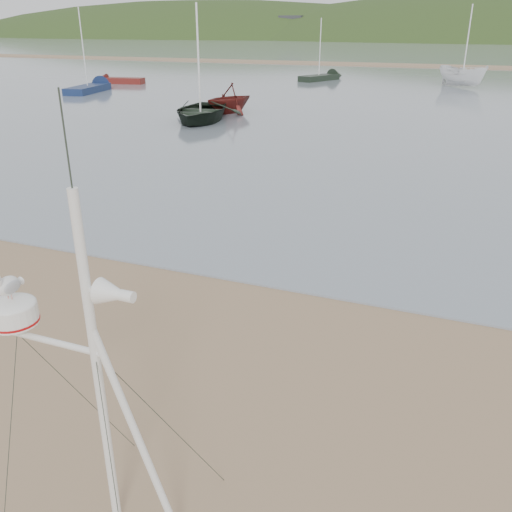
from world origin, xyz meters
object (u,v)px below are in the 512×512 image
at_px(boat_white, 465,57).
at_px(sailboat_blue_near, 97,87).
at_px(mast_rig, 100,442).
at_px(dinghy_red_far, 114,80).
at_px(boat_dark, 199,70).
at_px(sailboat_dark_mid, 328,77).
at_px(boat_red, 229,84).

distance_m(boat_white, sailboat_blue_near, 29.82).
height_order(mast_rig, dinghy_red_far, mast_rig).
relative_size(boat_dark, boat_white, 1.12).
bearing_deg(mast_rig, sailboat_dark_mid, 102.22).
height_order(mast_rig, boat_dark, boat_dark).
relative_size(dinghy_red_far, sailboat_dark_mid, 0.81).
bearing_deg(dinghy_red_far, boat_red, -36.12).
xyz_separation_m(boat_dark, dinghy_red_far, (-16.66, 15.63, -2.39)).
xyz_separation_m(boat_red, sailboat_blue_near, (-14.82, 7.31, -1.35)).
height_order(boat_white, sailboat_blue_near, sailboat_blue_near).
distance_m(mast_rig, boat_white, 46.65).
relative_size(boat_white, dinghy_red_far, 0.99).
height_order(mast_rig, boat_white, boat_white).
xyz_separation_m(mast_rig, sailboat_blue_near, (-25.39, 33.70, -0.76)).
bearing_deg(boat_white, boat_red, -172.06).
bearing_deg(mast_rig, boat_dark, 115.00).
bearing_deg(sailboat_blue_near, boat_red, -26.25).
bearing_deg(boat_red, sailboat_blue_near, 178.36).
relative_size(mast_rig, boat_white, 0.93).
bearing_deg(sailboat_dark_mid, boat_red, -89.78).
xyz_separation_m(mast_rig, boat_red, (-10.58, 26.39, 0.60)).
distance_m(mast_rig, sailboat_dark_mid, 50.37).
xyz_separation_m(boat_white, sailboat_blue_near, (-26.80, -12.91, -2.10)).
bearing_deg(boat_red, sailboat_dark_mid, 114.82).
bearing_deg(sailboat_dark_mid, mast_rig, -77.78).
distance_m(mast_rig, dinghy_red_far, 47.41).
bearing_deg(boat_red, dinghy_red_far, 168.49).
height_order(boat_red, sailboat_dark_mid, sailboat_dark_mid).
height_order(mast_rig, sailboat_blue_near, sailboat_blue_near).
bearing_deg(dinghy_red_far, sailboat_dark_mid, 32.23).
relative_size(sailboat_blue_near, dinghy_red_far, 1.41).
relative_size(boat_red, boat_white, 0.68).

